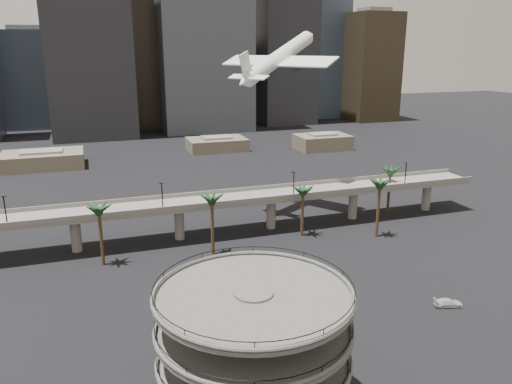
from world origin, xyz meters
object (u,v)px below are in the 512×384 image
object	(u,v)px
parking_ramp	(254,343)
overpass	(226,203)
car_b	(332,307)
car_c	(448,303)
car_a	(314,318)
airborne_jet	(279,58)

from	to	relation	value
parking_ramp	overpass	xyz separation A→B (m)	(13.00, 59.00, -2.50)
overpass	car_b	world-z (taller)	overpass
car_c	parking_ramp	bearing A→B (deg)	126.65
overpass	car_c	size ratio (longest dim) A/B	27.90
car_a	car_c	xyz separation A→B (m)	(23.61, -2.50, -0.15)
overpass	car_c	bearing A→B (deg)	-59.85
car_b	car_c	bearing A→B (deg)	-110.52
car_a	car_b	distance (m)	4.92
airborne_jet	parking_ramp	bearing A→B (deg)	-148.85
car_a	car_b	bearing A→B (deg)	-49.43
overpass	car_b	bearing A→B (deg)	-80.34
parking_ramp	car_b	distance (m)	28.84
airborne_jet	car_b	world-z (taller)	airborne_jet
parking_ramp	car_c	world-z (taller)	parking_ramp
car_a	airborne_jet	bearing A→B (deg)	-2.66
parking_ramp	overpass	bearing A→B (deg)	77.57
parking_ramp	car_a	size ratio (longest dim) A/B	4.58
airborne_jet	car_a	world-z (taller)	airborne_jet
overpass	car_c	xyz separation A→B (m)	(26.07, -44.89, -6.66)
overpass	airborne_jet	world-z (taller)	airborne_jet
car_b	car_c	size ratio (longest dim) A/B	1.02
overpass	car_c	world-z (taller)	overpass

